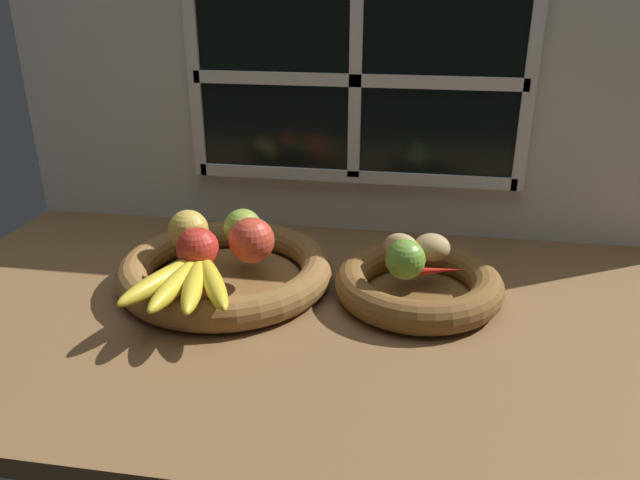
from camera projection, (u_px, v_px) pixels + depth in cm
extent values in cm
cube|color=brown|center=(333.00, 300.00, 106.30)|extent=(140.00, 90.00, 3.00)
cube|color=silver|center=(356.00, 97.00, 122.07)|extent=(140.00, 3.00, 55.00)
cube|color=black|center=(356.00, 80.00, 118.96)|extent=(64.00, 0.80, 38.00)
cube|color=white|center=(355.00, 80.00, 118.42)|extent=(2.40, 1.20, 38.00)
cube|color=white|center=(355.00, 80.00, 118.42)|extent=(64.00, 1.20, 2.40)
cube|color=white|center=(194.00, 76.00, 123.20)|extent=(2.40, 1.20, 40.40)
cube|color=white|center=(530.00, 85.00, 113.63)|extent=(2.40, 1.20, 40.40)
cube|color=white|center=(353.00, 176.00, 125.91)|extent=(64.00, 1.20, 2.40)
cylinder|color=brown|center=(227.00, 281.00, 108.42)|extent=(25.79, 25.79, 1.00)
torus|color=brown|center=(226.00, 270.00, 107.55)|extent=(36.84, 36.84, 5.38)
cylinder|color=brown|center=(418.00, 295.00, 103.50)|extent=(18.24, 18.24, 1.00)
torus|color=brown|center=(418.00, 284.00, 102.63)|extent=(27.62, 27.62, 5.38)
sphere|color=gold|center=(188.00, 230.00, 107.79)|extent=(7.02, 7.02, 7.02)
sphere|color=#8CAD3D|center=(243.00, 228.00, 108.83)|extent=(6.81, 6.81, 6.81)
sphere|color=red|center=(198.00, 249.00, 100.54)|extent=(6.96, 6.96, 6.96)
sphere|color=#CC422D|center=(252.00, 240.00, 102.84)|extent=(7.63, 7.63, 7.63)
ellipsoid|color=gold|center=(163.00, 280.00, 94.62)|extent=(9.35, 18.32, 3.11)
ellipsoid|color=gold|center=(177.00, 283.00, 93.73)|extent=(4.39, 18.56, 3.11)
ellipsoid|color=gold|center=(195.00, 283.00, 93.51)|extent=(7.00, 18.63, 3.11)
ellipsoid|color=gold|center=(212.00, 282.00, 93.99)|extent=(11.62, 17.60, 3.11)
sphere|color=brown|center=(202.00, 258.00, 101.95)|extent=(2.80, 2.80, 2.80)
ellipsoid|color=tan|center=(432.00, 247.00, 104.00)|extent=(6.95, 6.73, 4.58)
ellipsoid|color=tan|center=(401.00, 248.00, 103.39)|extent=(7.62, 6.91, 4.87)
sphere|color=#6B9E33|center=(405.00, 259.00, 97.50)|extent=(6.32, 6.32, 6.32)
cone|color=red|center=(431.00, 271.00, 98.84)|extent=(10.68, 4.51, 1.86)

